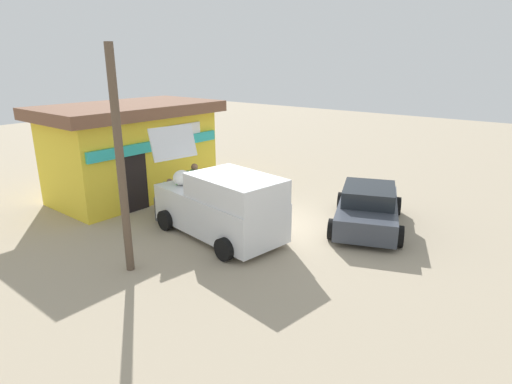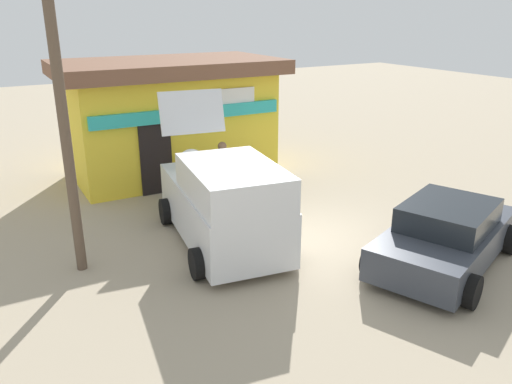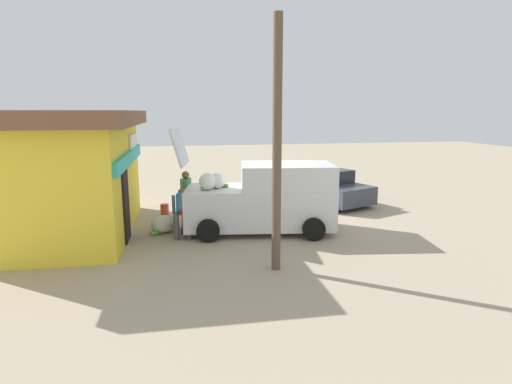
% 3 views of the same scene
% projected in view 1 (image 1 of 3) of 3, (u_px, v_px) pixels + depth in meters
% --- Properties ---
extents(ground_plane, '(60.00, 60.00, 0.00)m').
position_uv_depth(ground_plane, '(280.00, 223.00, 13.82)').
color(ground_plane, tan).
extents(storefront_bar, '(6.63, 3.95, 3.53)m').
position_uv_depth(storefront_bar, '(132.00, 149.00, 16.17)').
color(storefront_bar, yellow).
rests_on(storefront_bar, ground_plane).
extents(delivery_van, '(2.67, 4.79, 3.05)m').
position_uv_depth(delivery_van, '(222.00, 205.00, 12.49)').
color(delivery_van, silver).
rests_on(delivery_van, ground_plane).
extents(parked_sedan, '(4.35, 3.20, 1.31)m').
position_uv_depth(parked_sedan, '(368.00, 208.00, 13.40)').
color(parked_sedan, '#383D47').
rests_on(parked_sedan, ground_plane).
extents(vendor_standing, '(0.49, 0.47, 1.71)m').
position_uv_depth(vendor_standing, '(195.00, 184.00, 14.64)').
color(vendor_standing, '#4C4C51').
rests_on(vendor_standing, ground_plane).
extents(customer_bending, '(0.70, 0.57, 1.36)m').
position_uv_depth(customer_bending, '(163.00, 196.00, 13.82)').
color(customer_bending, '#4C4C51').
rests_on(customer_bending, ground_plane).
extents(unloaded_banana_pile, '(0.87, 0.96, 0.51)m').
position_uv_depth(unloaded_banana_pile, '(168.00, 205.00, 14.79)').
color(unloaded_banana_pile, silver).
rests_on(unloaded_banana_pile, ground_plane).
extents(paint_bucket, '(0.28, 0.28, 0.39)m').
position_uv_depth(paint_bucket, '(210.00, 192.00, 16.36)').
color(paint_bucket, '#BF3F33').
rests_on(paint_bucket, ground_plane).
extents(utility_pole, '(0.20, 0.20, 5.48)m').
position_uv_depth(utility_pole, '(120.00, 165.00, 9.95)').
color(utility_pole, brown).
rests_on(utility_pole, ground_plane).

